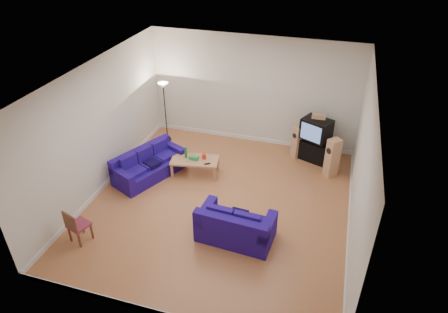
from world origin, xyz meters
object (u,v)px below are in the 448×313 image
(sofa_three_seat, at_px, (148,166))
(coffee_table, at_px, (195,161))
(television, at_px, (316,129))
(tv_stand, at_px, (315,150))
(sofa_loveseat, at_px, (235,228))

(sofa_three_seat, distance_m, coffee_table, 1.23)
(coffee_table, height_order, television, television)
(sofa_three_seat, relative_size, tv_stand, 2.16)
(tv_stand, bearing_deg, sofa_three_seat, -132.31)
(coffee_table, bearing_deg, sofa_loveseat, -51.30)
(television, bearing_deg, tv_stand, 69.92)
(coffee_table, bearing_deg, sofa_three_seat, -160.14)
(sofa_loveseat, relative_size, television, 1.81)
(sofa_three_seat, height_order, tv_stand, sofa_three_seat)
(tv_stand, distance_m, television, 0.68)
(sofa_loveseat, distance_m, coffee_table, 2.67)
(coffee_table, relative_size, tv_stand, 1.37)
(sofa_loveseat, height_order, tv_stand, sofa_loveseat)
(coffee_table, bearing_deg, tv_stand, 29.18)
(sofa_three_seat, height_order, coffee_table, sofa_three_seat)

